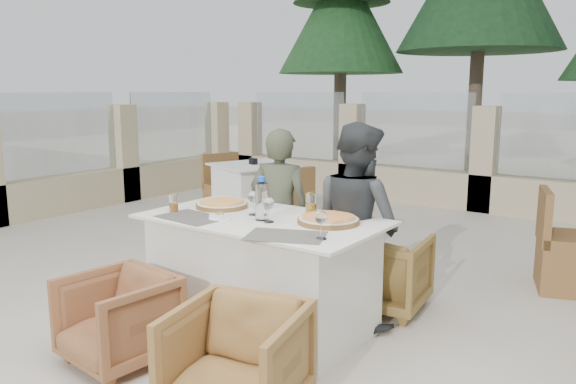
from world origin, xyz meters
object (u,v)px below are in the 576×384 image
Objects in this scene: beer_glass_left at (174,203)px; beer_glass_right at (311,204)px; wine_glass_near at (269,208)px; water_bottle at (262,198)px; armchair_near_right at (237,363)px; dining_table at (262,273)px; diner_left at (280,214)px; armchair_far_right at (384,272)px; wine_glass_corner at (321,223)px; pizza_left at (222,204)px; bg_table_a at (254,197)px; wine_glass_centre at (253,202)px; armchair_far_left at (284,255)px; diner_right at (357,224)px; pizza_right at (329,219)px; armchair_near_left at (118,319)px; olive_dish at (220,216)px.

beer_glass_left is 0.84× the size of beer_glass_right.
wine_glass_near is 1.47× the size of beer_glass_left.
water_bottle reaches higher than armchair_near_right.
dining_table is 1.21× the size of diner_left.
dining_table is 2.59× the size of armchair_far_right.
wine_glass_corner is 0.14× the size of diner_left.
bg_table_a is at bearing 123.43° from pizza_left.
wine_glass_centre is (-0.14, 0.09, -0.05)m from water_bottle.
beer_glass_right is (0.31, 0.24, -0.02)m from wine_glass_centre.
water_bottle is at bearing 13.11° from beer_glass_left.
diner_right reaches higher than armchair_far_left.
water_bottle is 0.68m from beer_glass_left.
pizza_left is at bearing -164.24° from beer_glass_right.
wine_glass_centre is at bearing 152.97° from wine_glass_near.
wine_glass_near is at bearing -148.69° from pizza_right.
armchair_near_left is (-1.00, -0.65, -0.59)m from wine_glass_corner.
pizza_right is at bearing -33.36° from beer_glass_right.
beer_glass_left is 1.48m from armchair_near_right.
wine_glass_near reaches higher than beer_glass_left.
olive_dish is (-0.41, -0.47, -0.05)m from beer_glass_right.
water_bottle is 1.57× the size of wine_glass_near.
water_bottle is at bearing 162.90° from wine_glass_near.
dining_table is 0.73m from diner_right.
diner_right reaches higher than beer_glass_left.
wine_glass_near is 0.67m from diner_right.
bg_table_a is (-2.20, 1.97, -0.41)m from pizza_right.
pizza_left is 0.63× the size of armchair_near_left.
wine_glass_corner reaches higher than pizza_left.
armchair_near_right is (0.03, -1.71, 0.00)m from armchair_far_right.
pizza_right is 0.30× the size of diner_left.
beer_glass_left is at bearing 87.36° from armchair_far_left.
bg_table_a is at bearing -14.62° from diner_right.
armchair_far_right is at bearing 83.27° from pizza_right.
olive_dish is (0.24, -0.28, -0.00)m from pizza_left.
diner_right reaches higher than armchair_near_left.
pizza_left is at bearing -178.14° from pizza_right.
diner_left is (0.08, -0.17, 0.38)m from armchair_far_left.
diner_left reaches higher than armchair_near_right.
wine_glass_centre is at bearing -141.54° from beer_glass_right.
pizza_right is 1.09m from armchair_far_left.
bg_table_a is at bearing 135.49° from wine_glass_corner.
armchair_near_left is (-0.19, -0.70, -0.52)m from olive_dish.
pizza_left is 1.11m from armchair_near_left.
beer_glass_left reaches higher than armchair_far_left.
water_bottle is at bearing -156.38° from pizza_right.
pizza_left is at bearing 44.68° from diner_right.
beer_glass_right reaches higher than pizza_right.
pizza_left is at bearing -35.60° from bg_table_a.
beer_glass_right is (-0.23, 0.15, 0.05)m from pizza_right.
armchair_far_right is (0.41, 0.87, -0.58)m from wine_glass_near.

